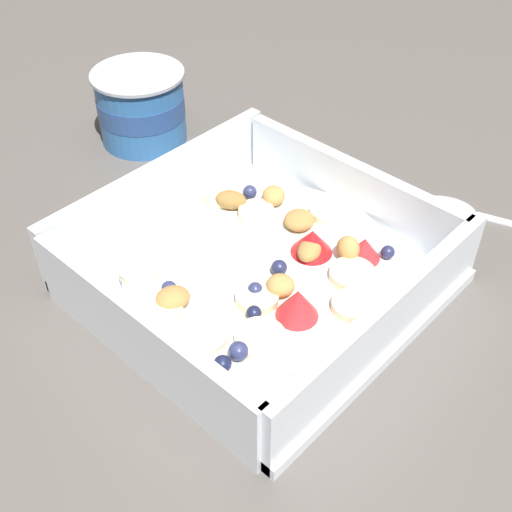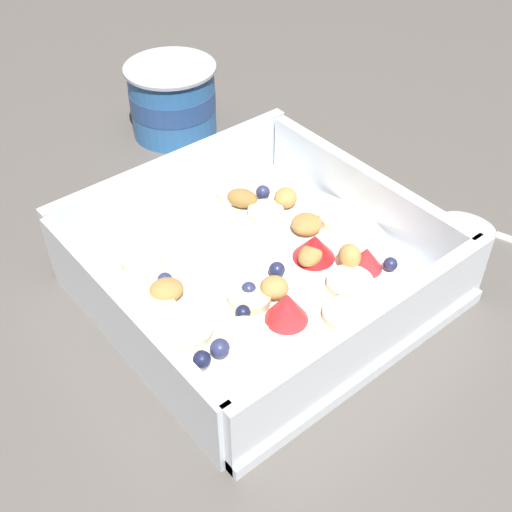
% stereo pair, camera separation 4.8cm
% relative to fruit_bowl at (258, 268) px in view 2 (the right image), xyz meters
% --- Properties ---
extents(ground_plane, '(2.40, 2.40, 0.00)m').
position_rel_fruit_bowl_xyz_m(ground_plane, '(0.00, -0.00, -0.02)').
color(ground_plane, '#56514C').
extents(fruit_bowl, '(0.23, 0.23, 0.06)m').
position_rel_fruit_bowl_xyz_m(fruit_bowl, '(0.00, 0.00, 0.00)').
color(fruit_bowl, white).
rests_on(fruit_bowl, ground).
extents(spoon, '(0.07, 0.17, 0.01)m').
position_rel_fruit_bowl_xyz_m(spoon, '(0.19, -0.08, -0.01)').
color(spoon, silver).
rests_on(spoon, ground).
extents(yogurt_cup, '(0.09, 0.09, 0.07)m').
position_rel_fruit_bowl_xyz_m(yogurt_cup, '(0.08, 0.22, 0.02)').
color(yogurt_cup, '#3370B7').
rests_on(yogurt_cup, ground).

